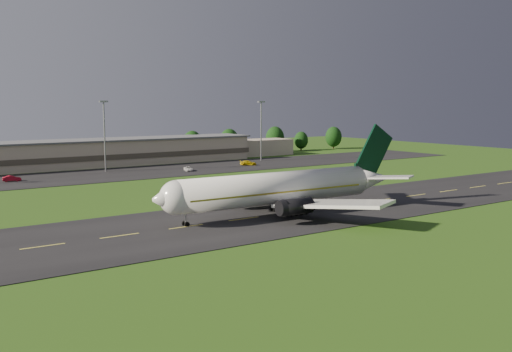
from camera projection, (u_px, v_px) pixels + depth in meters
ground at (244, 219)px, 96.54m from camera, size 360.00×360.00×0.00m
taxiway at (244, 219)px, 96.54m from camera, size 220.00×30.00×0.10m
apron at (98, 175)px, 155.27m from camera, size 260.00×30.00×0.10m
airliner at (280, 188)px, 100.22m from camera, size 51.29×42.16×15.57m
terminal at (91, 154)px, 178.11m from camera, size 145.00×16.00×8.40m
light_mast_centre at (104, 127)px, 163.02m from camera, size 2.40×1.20×20.35m
light_mast_east at (261, 124)px, 194.07m from camera, size 2.40×1.20×20.35m
tree_line at (157, 144)px, 202.00m from camera, size 198.63×9.75×10.32m
service_vehicle_b at (12, 178)px, 143.03m from camera, size 4.59×2.18×1.45m
service_vehicle_c at (188, 169)px, 165.18m from camera, size 3.17×4.75×1.21m
service_vehicle_d at (248, 163)px, 180.16m from camera, size 5.63×4.01×1.51m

